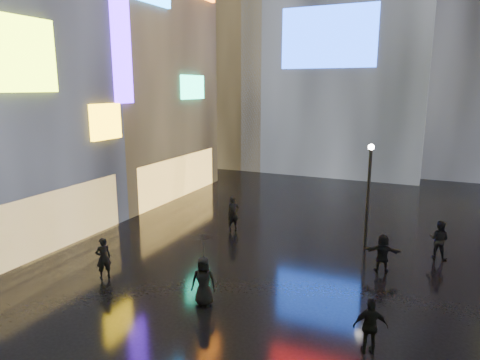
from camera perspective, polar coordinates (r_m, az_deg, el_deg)
The scene contains 11 objects.
ground at distance 22.32m, azimuth 8.46°, elevation -8.60°, with size 140.00×140.00×0.00m, color black.
building_left_far at distance 33.94m, azimuth -15.95°, elevation 17.01°, with size 10.28×12.00×22.00m.
tower_flank_left at distance 46.70m, azimuth -0.80°, elevation 18.51°, with size 10.00×10.00×26.00m, color black.
lamp_far at distance 22.18m, azimuth 16.76°, elevation -1.18°, with size 0.30×0.30×5.20m.
pedestrian_3 at distance 14.12m, azimuth 17.00°, elevation -18.12°, with size 1.03×0.43×1.75m, color black.
pedestrian_4 at distance 16.17m, azimuth -4.88°, elevation -13.33°, with size 0.90×0.59×1.85m, color black.
pedestrian_5 at distance 19.84m, azimuth 18.47°, elevation -9.22°, with size 1.57×0.50×1.69m, color black.
pedestrian_6 at distance 24.08m, azimuth -0.91°, elevation -4.49°, with size 0.70×0.46×1.92m, color black.
pedestrian_7 at distance 22.26m, azimuth 25.01°, elevation -7.21°, with size 0.89×0.69×1.83m, color black.
umbrella_2 at distance 15.63m, azimuth -4.97°, elevation -8.80°, with size 0.97×0.99×0.89m, color black.
pedestrian_8 at distance 19.16m, azimuth -17.75°, elevation -9.85°, with size 0.64×0.42×1.75m, color black.
Camera 1 is at (5.41, -0.17, 7.88)m, focal length 32.00 mm.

